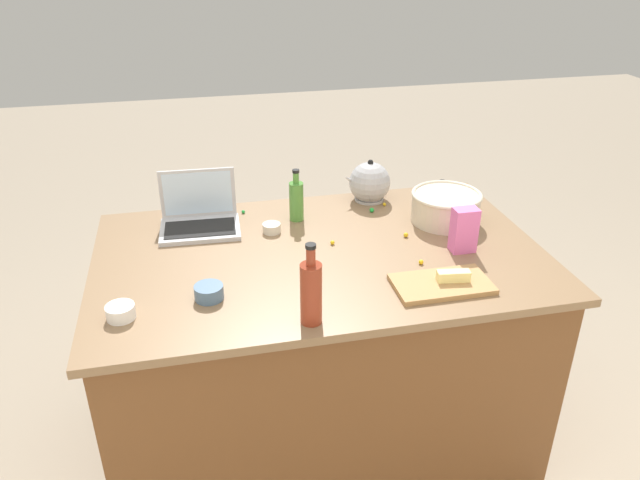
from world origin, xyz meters
TOP-DOWN VIEW (x-y plane):
  - ground_plane at (0.00, 0.00)m, footprint 12.00×12.00m
  - island_counter at (0.00, 0.00)m, footprint 1.65×1.03m
  - laptop at (0.42, -0.31)m, footprint 0.32×0.24m
  - mixing_bowl_large at (-0.56, -0.15)m, footprint 0.28×0.28m
  - bottle_soy at (0.12, 0.43)m, footprint 0.07×0.07m
  - bottle_olive at (0.03, -0.29)m, footprint 0.06×0.06m
  - kettle at (-0.32, -0.42)m, footprint 0.21×0.18m
  - cutting_board at (-0.35, 0.33)m, footprint 0.33×0.18m
  - butter_stick_left at (-0.38, 0.33)m, footprint 0.11×0.05m
  - ramekin_small at (0.15, -0.20)m, footprint 0.07×0.07m
  - ramekin_medium at (0.42, 0.23)m, footprint 0.09×0.09m
  - ramekin_wide at (0.69, 0.28)m, footprint 0.09×0.09m
  - kitchen_timer at (-0.64, -0.39)m, footprint 0.07×0.07m
  - candy_bag at (-0.52, 0.10)m, footprint 0.09×0.06m
  - candy_0 at (0.24, -0.40)m, footprint 0.01×0.01m
  - candy_1 at (-0.36, -0.35)m, footprint 0.01×0.01m
  - candy_2 at (-0.06, -0.05)m, footprint 0.02×0.02m
  - candy_3 at (-0.33, 0.17)m, footprint 0.02×0.02m
  - candy_4 at (-0.35, -0.05)m, footprint 0.02×0.02m
  - candy_5 at (-0.29, -0.30)m, footprint 0.02×0.02m

SIDE VIEW (x-z plane):
  - ground_plane at x=0.00m, z-range 0.00..0.00m
  - island_counter at x=0.00m, z-range 0.00..0.90m
  - candy_0 at x=0.24m, z-range 0.90..0.91m
  - candy_1 at x=-0.36m, z-range 0.90..0.91m
  - candy_2 at x=-0.06m, z-range 0.90..0.92m
  - candy_3 at x=-0.33m, z-range 0.90..0.92m
  - cutting_board at x=-0.35m, z-range 0.90..0.92m
  - candy_4 at x=-0.35m, z-range 0.90..0.92m
  - candy_5 at x=-0.29m, z-range 0.90..0.92m
  - ramekin_small at x=0.15m, z-range 0.90..0.94m
  - ramekin_wide at x=0.69m, z-range 0.90..0.94m
  - ramekin_medium at x=0.42m, z-range 0.90..0.95m
  - kitchen_timer at x=-0.64m, z-range 0.90..0.97m
  - butter_stick_left at x=-0.38m, z-range 0.92..0.95m
  - laptop at x=0.42m, z-range 0.84..1.06m
  - mixing_bowl_large at x=-0.56m, z-range 0.90..1.03m
  - kettle at x=-0.32m, z-range 0.88..1.08m
  - candy_bag at x=-0.52m, z-range 0.90..1.07m
  - bottle_olive at x=0.03m, z-range 0.88..1.10m
  - bottle_soy at x=0.12m, z-range 0.87..1.14m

